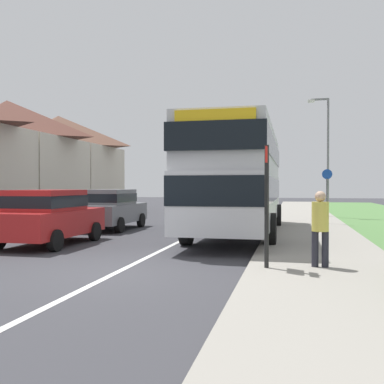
# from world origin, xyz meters

# --- Properties ---
(ground_plane) EXTENTS (120.00, 120.00, 0.00)m
(ground_plane) POSITION_xyz_m (0.00, 0.00, 0.00)
(ground_plane) COLOR #38383D
(lane_marking_centre) EXTENTS (0.14, 60.00, 0.01)m
(lane_marking_centre) POSITION_xyz_m (0.00, 8.00, 0.00)
(lane_marking_centre) COLOR silver
(lane_marking_centre) RESTS_ON ground_plane
(pavement_near_side) EXTENTS (3.20, 68.00, 0.12)m
(pavement_near_side) POSITION_xyz_m (4.20, 6.00, 0.06)
(pavement_near_side) COLOR gray
(pavement_near_side) RESTS_ON ground_plane
(double_decker_bus) EXTENTS (2.80, 10.56, 3.70)m
(double_decker_bus) POSITION_xyz_m (1.66, 7.27, 2.14)
(double_decker_bus) COLOR #BCBCC1
(double_decker_bus) RESTS_ON ground_plane
(parked_car_red) EXTENTS (1.97, 3.98, 1.66)m
(parked_car_red) POSITION_xyz_m (-3.63, 3.45, 0.91)
(parked_car_red) COLOR #B21E1E
(parked_car_red) RESTS_ON ground_plane
(parked_car_grey) EXTENTS (1.90, 3.97, 1.64)m
(parked_car_grey) POSITION_xyz_m (-3.71, 8.32, 0.90)
(parked_car_grey) COLOR slate
(parked_car_grey) RESTS_ON ground_plane
(pedestrian_at_stop) EXTENTS (0.34, 0.34, 1.67)m
(pedestrian_at_stop) POSITION_xyz_m (4.06, 0.80, 0.98)
(pedestrian_at_stop) COLOR #23232D
(pedestrian_at_stop) RESTS_ON ground_plane
(bus_stop_sign) EXTENTS (0.09, 0.52, 2.60)m
(bus_stop_sign) POSITION_xyz_m (3.00, 0.48, 1.54)
(bus_stop_sign) COLOR black
(bus_stop_sign) RESTS_ON ground_plane
(cycle_route_sign) EXTENTS (0.44, 0.08, 2.52)m
(cycle_route_sign) POSITION_xyz_m (5.02, 11.84, 1.43)
(cycle_route_sign) COLOR slate
(cycle_route_sign) RESTS_ON ground_plane
(street_lamp_mid) EXTENTS (1.14, 0.20, 6.56)m
(street_lamp_mid) POSITION_xyz_m (5.31, 16.65, 3.82)
(street_lamp_mid) COLOR slate
(street_lamp_mid) RESTS_ON ground_plane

